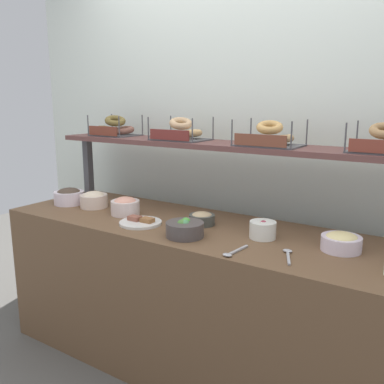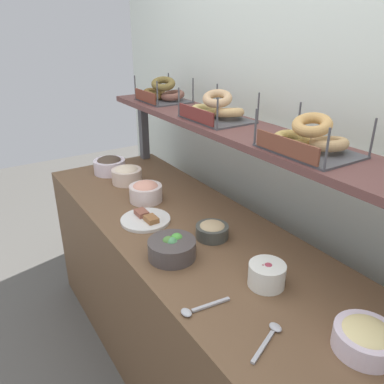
% 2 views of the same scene
% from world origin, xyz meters
% --- Properties ---
extents(ground_plane, '(8.00, 8.00, 0.00)m').
position_xyz_m(ground_plane, '(0.00, 0.00, 0.00)').
color(ground_plane, '#595651').
extents(back_wall, '(3.56, 0.06, 2.40)m').
position_xyz_m(back_wall, '(0.00, 0.55, 1.20)').
color(back_wall, white).
rests_on(back_wall, ground_plane).
extents(deli_counter, '(2.36, 0.70, 0.85)m').
position_xyz_m(deli_counter, '(0.00, 0.00, 0.42)').
color(deli_counter, brown).
rests_on(deli_counter, ground_plane).
extents(shelf_riser_left, '(0.05, 0.05, 0.40)m').
position_xyz_m(shelf_riser_left, '(-1.12, 0.27, 1.05)').
color(shelf_riser_left, '#4C4C51').
rests_on(shelf_riser_left, deli_counter).
extents(upper_shelf, '(2.32, 0.32, 0.03)m').
position_xyz_m(upper_shelf, '(0.00, 0.27, 1.26)').
color(upper_shelf, brown).
rests_on(upper_shelf, shelf_riser_left).
extents(bowl_veggie_mix, '(0.19, 0.19, 0.09)m').
position_xyz_m(bowl_veggie_mix, '(0.04, -0.18, 0.89)').
color(bowl_veggie_mix, '#4D4544').
rests_on(bowl_veggie_mix, deli_counter).
extents(bowl_lox_spread, '(0.17, 0.17, 0.11)m').
position_xyz_m(bowl_lox_spread, '(-0.49, -0.04, 0.90)').
color(bowl_lox_spread, silver).
rests_on(bowl_lox_spread, deli_counter).
extents(bowl_hummus, '(0.14, 0.14, 0.07)m').
position_xyz_m(bowl_hummus, '(-0.00, 0.04, 0.89)').
color(bowl_hummus, '#474A44').
rests_on(bowl_hummus, deli_counter).
extents(bowl_potato_salad, '(0.17, 0.17, 0.10)m').
position_xyz_m(bowl_potato_salad, '(-0.78, -0.02, 0.90)').
color(bowl_potato_salad, beige).
rests_on(bowl_potato_salad, deli_counter).
extents(bowl_chocolate_spread, '(0.19, 0.19, 0.11)m').
position_xyz_m(bowl_chocolate_spread, '(-0.98, -0.04, 0.90)').
color(bowl_chocolate_spread, white).
rests_on(bowl_chocolate_spread, deli_counter).
extents(bowl_beet_salad, '(0.13, 0.13, 0.09)m').
position_xyz_m(bowl_beet_salad, '(0.37, 0.01, 0.89)').
color(bowl_beet_salad, white).
rests_on(bowl_beet_salad, deli_counter).
extents(bowl_egg_salad, '(0.18, 0.18, 0.09)m').
position_xyz_m(bowl_egg_salad, '(0.75, 0.04, 0.89)').
color(bowl_egg_salad, white).
rests_on(bowl_egg_salad, deli_counter).
extents(serving_plate_white, '(0.23, 0.23, 0.04)m').
position_xyz_m(serving_plate_white, '(-0.29, -0.14, 0.86)').
color(serving_plate_white, white).
rests_on(serving_plate_white, deli_counter).
extents(serving_spoon_near_plate, '(0.09, 0.17, 0.01)m').
position_xyz_m(serving_spoon_near_plate, '(0.57, -0.16, 0.86)').
color(serving_spoon_near_plate, '#B7B7BC').
rests_on(serving_spoon_near_plate, deli_counter).
extents(serving_spoon_by_edge, '(0.05, 0.18, 0.01)m').
position_xyz_m(serving_spoon_by_edge, '(0.35, -0.27, 0.86)').
color(serving_spoon_by_edge, '#B7B7BC').
rests_on(serving_spoon_by_edge, deli_counter).
extents(bagel_basket_cinnamon_raisin, '(0.29, 0.25, 0.14)m').
position_xyz_m(bagel_basket_cinnamon_raisin, '(-0.85, 0.28, 1.33)').
color(bagel_basket_cinnamon_raisin, '#4C4C51').
rests_on(bagel_basket_cinnamon_raisin, upper_shelf).
extents(bagel_basket_plain, '(0.33, 0.25, 0.14)m').
position_xyz_m(bagel_basket_plain, '(-0.30, 0.26, 1.33)').
color(bagel_basket_plain, '#4C4C51').
rests_on(bagel_basket_plain, upper_shelf).
extents(bagel_basket_sesame, '(0.34, 0.24, 0.14)m').
position_xyz_m(bagel_basket_sesame, '(0.28, 0.25, 1.33)').
color(bagel_basket_sesame, '#4C4C51').
rests_on(bagel_basket_sesame, upper_shelf).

